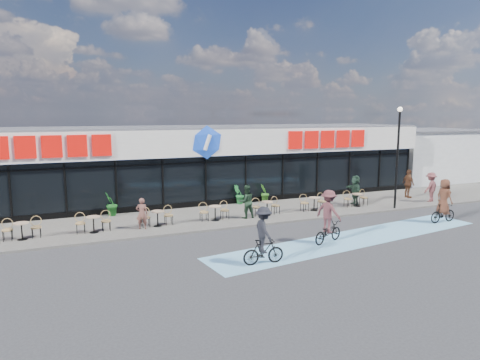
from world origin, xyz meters
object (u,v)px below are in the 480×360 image
object	(u,v)px
lamp_post	(398,149)
pedestrian_b	(408,184)
potted_plant_right	(265,193)
cyclist_b	(444,204)
pedestrian_a	(355,190)
cyclist_a	(328,220)
patron_left	(142,213)
patron_right	(246,202)
pedestrian_c	(431,187)
potted_plant_left	(111,204)
potted_plant_mid	(239,194)

from	to	relation	value
lamp_post	pedestrian_b	size ratio (longest dim) A/B	3.11
potted_plant_right	lamp_post	bearing A→B (deg)	-35.50
cyclist_b	pedestrian_a	bearing A→B (deg)	108.85
lamp_post	cyclist_b	bearing A→B (deg)	-86.86
pedestrian_a	cyclist_a	size ratio (longest dim) A/B	0.77
patron_left	patron_right	size ratio (longest dim) A/B	0.85
pedestrian_c	cyclist_b	distance (m)	4.93
cyclist_a	cyclist_b	xyz separation A→B (m)	(7.24, 0.65, -0.04)
potted_plant_left	pedestrian_b	world-z (taller)	pedestrian_b
lamp_post	pedestrian_b	world-z (taller)	lamp_post
lamp_post	cyclist_a	bearing A→B (deg)	-151.59
lamp_post	cyclist_a	world-z (taller)	lamp_post
pedestrian_b	patron_left	bearing A→B (deg)	101.38
potted_plant_right	patron_right	size ratio (longest dim) A/B	0.66
patron_right	cyclist_a	xyz separation A→B (m)	(1.63, -4.91, 0.03)
potted_plant_right	cyclist_a	size ratio (longest dim) A/B	0.50
potted_plant_left	patron_left	world-z (taller)	patron_left
pedestrian_b	pedestrian_c	distance (m)	1.48
potted_plant_right	cyclist_a	xyz separation A→B (m)	(-0.99, -8.16, 0.33)
pedestrian_a	pedestrian_b	xyz separation A→B (m)	(4.42, 0.40, 0.04)
potted_plant_right	patron_right	world-z (taller)	patron_right
pedestrian_a	cyclist_a	world-z (taller)	cyclist_a
patron_left	pedestrian_b	xyz separation A→B (m)	(16.92, 1.07, 0.18)
patron_left	pedestrian_c	world-z (taller)	pedestrian_c
patron_right	pedestrian_c	size ratio (longest dim) A/B	0.96
potted_plant_right	pedestrian_c	world-z (taller)	pedestrian_c
pedestrian_b	patron_right	bearing A→B (deg)	102.60
pedestrian_c	patron_left	bearing A→B (deg)	-16.49
lamp_post	patron_right	distance (m)	9.10
pedestrian_a	potted_plant_right	bearing A→B (deg)	-106.95
potted_plant_right	pedestrian_a	xyz separation A→B (m)	(4.60, -2.67, 0.31)
potted_plant_mid	cyclist_b	world-z (taller)	cyclist_b
patron_left	pedestrian_a	size ratio (longest dim) A/B	0.84
potted_plant_left	cyclist_a	world-z (taller)	cyclist_a
patron_left	cyclist_a	size ratio (longest dim) A/B	0.65
potted_plant_right	pedestrian_b	bearing A→B (deg)	-14.11
lamp_post	pedestrian_b	distance (m)	4.33
potted_plant_mid	potted_plant_right	world-z (taller)	potted_plant_mid
potted_plant_left	potted_plant_right	world-z (taller)	potted_plant_left
patron_left	cyclist_b	world-z (taller)	cyclist_b
patron_left	cyclist_a	world-z (taller)	cyclist_a
patron_right	patron_left	bearing A→B (deg)	-0.43
lamp_post	patron_right	xyz separation A→B (m)	(-8.69, 1.08, -2.48)
potted_plant_left	potted_plant_mid	xyz separation A→B (m)	(7.31, 0.23, -0.07)
potted_plant_left	cyclist_a	distance (m)	11.32
patron_right	pedestrian_c	distance (m)	12.01
patron_left	cyclist_a	distance (m)	8.44
pedestrian_c	pedestrian_a	bearing A→B (deg)	-27.49
patron_left	patron_right	bearing A→B (deg)	-163.72
potted_plant_left	pedestrian_c	world-z (taller)	pedestrian_c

